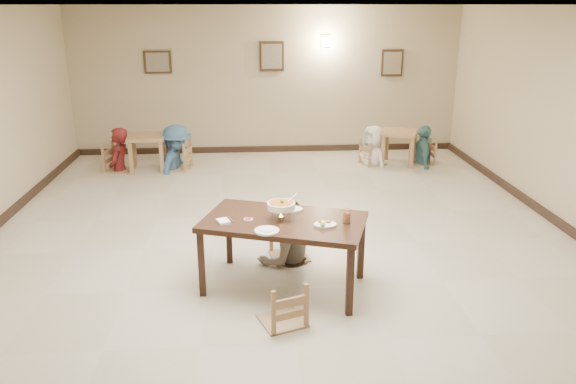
{
  "coord_description": "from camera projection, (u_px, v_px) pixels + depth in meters",
  "views": [
    {
      "loc": [
        -0.39,
        -6.72,
        3.0
      ],
      "look_at": [
        0.06,
        -0.3,
        0.85
      ],
      "focal_mm": 35.0,
      "sensor_mm": 36.0,
      "label": 1
    }
  ],
  "objects": [
    {
      "name": "bg_chair_lr",
      "position": [
        176.0,
        143.0,
        10.61
      ],
      "size": [
        0.49,
        0.49,
        1.03
      ],
      "rotation": [
        0.0,
        0.0,
        -1.77
      ],
      "color": "tan",
      "rests_on": "floor"
    },
    {
      "name": "bg_chair_ll",
      "position": [
        118.0,
        146.0,
        10.5
      ],
      "size": [
        0.46,
        0.46,
        0.99
      ],
      "rotation": [
        0.0,
        0.0,
        1.33
      ],
      "color": "tan",
      "rests_on": "floor"
    },
    {
      "name": "wall_back",
      "position": [
        267.0,
        81.0,
        11.59
      ],
      "size": [
        10.0,
        0.0,
        10.0
      ],
      "primitive_type": "plane",
      "rotation": [
        1.57,
        0.0,
        0.0
      ],
      "color": "tan",
      "rests_on": "floor"
    },
    {
      "name": "main_diner",
      "position": [
        286.0,
        201.0,
        6.71
      ],
      "size": [
        0.91,
        0.82,
        1.54
      ],
      "primitive_type": "imported",
      "rotation": [
        0.0,
        0.0,
        3.52
      ],
      "color": "gray",
      "rests_on": "floor"
    },
    {
      "name": "bg_table_left",
      "position": [
        147.0,
        142.0,
        10.55
      ],
      "size": [
        0.72,
        0.72,
        0.67
      ],
      "rotation": [
        0.0,
        0.0,
        0.08
      ],
      "color": "#A07651",
      "rests_on": "floor"
    },
    {
      "name": "napkin_cutlery",
      "position": [
        224.0,
        221.0,
        5.95
      ],
      "size": [
        0.19,
        0.25,
        0.03
      ],
      "color": "white",
      "rests_on": "main_table"
    },
    {
      "name": "bg_chair_rr",
      "position": [
        424.0,
        142.0,
        10.99
      ],
      "size": [
        0.42,
        0.42,
        0.89
      ],
      "rotation": [
        0.0,
        0.0,
        -1.57
      ],
      "color": "tan",
      "rests_on": "floor"
    },
    {
      "name": "rice_plate_near",
      "position": [
        267.0,
        231.0,
        5.71
      ],
      "size": [
        0.26,
        0.26,
        0.06
      ],
      "color": "white",
      "rests_on": "main_table"
    },
    {
      "name": "bg_diner_c",
      "position": [
        375.0,
        126.0,
        10.88
      ],
      "size": [
        0.76,
        0.89,
        1.54
      ],
      "primitive_type": "imported",
      "rotation": [
        0.0,
        0.0,
        5.14
      ],
      "color": "silver",
      "rests_on": "floor"
    },
    {
      "name": "bg_diner_a",
      "position": [
        116.0,
        128.0,
        10.39
      ],
      "size": [
        0.48,
        0.65,
        1.66
      ],
      "primitive_type": "imported",
      "rotation": [
        0.0,
        0.0,
        4.58
      ],
      "color": "#591516",
      "rests_on": "floor"
    },
    {
      "name": "picture_a",
      "position": [
        158.0,
        62.0,
        11.28
      ],
      "size": [
        0.55,
        0.04,
        0.45
      ],
      "color": "#322113",
      "rests_on": "wall_back"
    },
    {
      "name": "ceiling",
      "position": [
        281.0,
        5.0,
        6.39
      ],
      "size": [
        10.0,
        10.0,
        0.0
      ],
      "primitive_type": "plane",
      "color": "silver",
      "rests_on": "wall_back"
    },
    {
      "name": "chili_dish",
      "position": [
        248.0,
        219.0,
        6.02
      ],
      "size": [
        0.1,
        0.1,
        0.02
      ],
      "color": "white",
      "rests_on": "main_table"
    },
    {
      "name": "rice_plate_far",
      "position": [
        291.0,
        209.0,
        6.31
      ],
      "size": [
        0.26,
        0.26,
        0.06
      ],
      "color": "white",
      "rests_on": "main_table"
    },
    {
      "name": "chair_near",
      "position": [
        282.0,
        282.0,
        5.45
      ],
      "size": [
        0.42,
        0.42,
        0.89
      ],
      "rotation": [
        0.0,
        0.0,
        3.48
      ],
      "color": "tan",
      "rests_on": "floor"
    },
    {
      "name": "fried_plate",
      "position": [
        325.0,
        224.0,
        5.87
      ],
      "size": [
        0.24,
        0.24,
        0.05
      ],
      "color": "white",
      "rests_on": "main_table"
    },
    {
      "name": "curry_warmer",
      "position": [
        281.0,
        206.0,
        5.99
      ],
      "size": [
        0.34,
        0.3,
        0.27
      ],
      "color": "silver",
      "rests_on": "main_table"
    },
    {
      "name": "drink_glass",
      "position": [
        347.0,
        216.0,
        5.92
      ],
      "size": [
        0.08,
        0.08,
        0.16
      ],
      "color": "white",
      "rests_on": "main_table"
    },
    {
      "name": "chair_far",
      "position": [
        289.0,
        222.0,
        6.87
      ],
      "size": [
        0.44,
        0.44,
        0.94
      ],
      "rotation": [
        0.0,
        0.0,
        0.2
      ],
      "color": "tan",
      "rests_on": "floor"
    },
    {
      "name": "main_table",
      "position": [
        284.0,
        226.0,
        6.07
      ],
      "size": [
        1.93,
        1.46,
        0.8
      ],
      "rotation": [
        0.0,
        0.0,
        -0.32
      ],
      "color": "#321A0F",
      "rests_on": "floor"
    },
    {
      "name": "bg_chair_rl",
      "position": [
        374.0,
        142.0,
        10.98
      ],
      "size": [
        0.42,
        0.42,
        0.89
      ],
      "rotation": [
        0.0,
        0.0,
        1.95
      ],
      "color": "tan",
      "rests_on": "floor"
    },
    {
      "name": "picture_c",
      "position": [
        392.0,
        63.0,
        11.62
      ],
      "size": [
        0.45,
        0.04,
        0.55
      ],
      "color": "#322113",
      "rests_on": "wall_back"
    },
    {
      "name": "picture_b",
      "position": [
        272.0,
        56.0,
        11.4
      ],
      "size": [
        0.5,
        0.04,
        0.6
      ],
      "color": "#322113",
      "rests_on": "wall_back"
    },
    {
      "name": "wall_sconce",
      "position": [
        326.0,
        41.0,
        11.38
      ],
      "size": [
        0.16,
        0.05,
        0.22
      ],
      "primitive_type": "cube",
      "color": "#FFD88C",
      "rests_on": "wall_back"
    },
    {
      "name": "bg_diner_b",
      "position": [
        174.0,
        125.0,
        10.5
      ],
      "size": [
        0.9,
        1.24,
        1.72
      ],
      "primitive_type": "imported",
      "rotation": [
        0.0,
        0.0,
        1.32
      ],
      "color": "#3C648A",
      "rests_on": "floor"
    },
    {
      "name": "floor",
      "position": [
        282.0,
        246.0,
        7.34
      ],
      "size": [
        10.0,
        10.0,
        0.0
      ],
      "primitive_type": "plane",
      "color": "#BDB29E",
      "rests_on": "ground"
    },
    {
      "name": "baseboard_right",
      "position": [
        574.0,
        233.0,
        7.59
      ],
      "size": [
        0.06,
        10.0,
        0.12
      ],
      "primitive_type": "cube",
      "color": "black",
      "rests_on": "floor"
    },
    {
      "name": "baseboard_back",
      "position": [
        268.0,
        149.0,
        12.02
      ],
      "size": [
        8.0,
        0.06,
        0.12
      ],
      "primitive_type": "cube",
      "color": "black",
      "rests_on": "floor"
    },
    {
      "name": "bg_diner_d",
      "position": [
        425.0,
        125.0,
        10.89
      ],
      "size": [
        0.47,
        0.94,
        1.55
      ],
      "primitive_type": "imported",
      "rotation": [
        0.0,
        0.0,
        1.47
      ],
      "color": "teal",
      "rests_on": "floor"
    },
    {
      "name": "bg_table_right",
      "position": [
        399.0,
        138.0,
        10.96
      ],
      "size": [
        0.86,
        0.86,
        0.66
      ],
      "rotation": [
        0.0,
        0.0,
        -0.37
      ],
      "color": "#A07651",
      "rests_on": "floor"
    }
  ]
}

